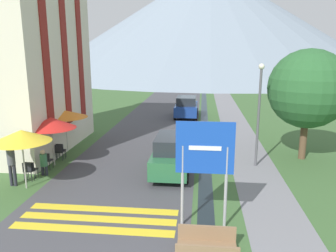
% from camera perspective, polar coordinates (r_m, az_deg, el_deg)
% --- Properties ---
extents(ground_plane, '(160.00, 160.00, 0.00)m').
position_cam_1_polar(ground_plane, '(26.49, 3.76, 0.61)').
color(ground_plane, '#3D6033').
extents(road, '(6.40, 60.00, 0.01)m').
position_cam_1_polar(road, '(36.47, 0.46, 4.03)').
color(road, '#424247').
rests_on(road, ground_plane).
extents(footpath, '(2.20, 60.00, 0.01)m').
position_cam_1_polar(footpath, '(36.40, 10.08, 3.81)').
color(footpath, slate).
rests_on(footpath, ground_plane).
extents(drainage_channel, '(0.60, 60.00, 0.00)m').
position_cam_1_polar(drainage_channel, '(36.31, 6.30, 3.91)').
color(drainage_channel, black).
rests_on(drainage_channel, ground_plane).
extents(crosswalk_marking, '(5.44, 1.84, 0.01)m').
position_cam_1_polar(crosswalk_marking, '(11.94, -12.10, -15.50)').
color(crosswalk_marking, yellow).
rests_on(crosswalk_marking, ground_plane).
extents(mountain_distant, '(83.94, 83.94, 26.03)m').
position_cam_1_polar(mountain_distant, '(86.94, 7.10, 17.68)').
color(mountain_distant, gray).
rests_on(mountain_distant, ground_plane).
extents(hotel_building, '(5.95, 8.82, 12.46)m').
position_cam_1_polar(hotel_building, '(20.68, -24.96, 14.65)').
color(hotel_building, beige).
rests_on(hotel_building, ground_plane).
extents(road_sign, '(1.84, 0.11, 3.52)m').
position_cam_1_polar(road_sign, '(10.40, 6.42, -5.59)').
color(road_sign, '#9E9EA3').
rests_on(road_sign, ground_plane).
extents(footbridge, '(1.70, 1.10, 0.65)m').
position_cam_1_polar(footbridge, '(9.84, 6.77, -20.49)').
color(footbridge, '#846647').
rests_on(footbridge, ground_plane).
extents(parked_car_near, '(1.74, 4.28, 1.82)m').
position_cam_1_polar(parked_car_near, '(15.48, 0.63, -4.85)').
color(parked_car_near, '#28663D').
rests_on(parked_car_near, ground_plane).
extents(parked_car_far, '(1.99, 4.08, 1.82)m').
position_cam_1_polar(parked_car_far, '(28.48, 3.22, 3.34)').
color(parked_car_far, navy).
rests_on(parked_car_far, ground_plane).
extents(cafe_chair_near_left, '(0.40, 0.40, 0.85)m').
position_cam_1_polar(cafe_chair_near_left, '(15.85, -23.14, -7.01)').
color(cafe_chair_near_left, '#232328').
rests_on(cafe_chair_near_left, ground_plane).
extents(cafe_chair_far_right, '(0.40, 0.40, 0.85)m').
position_cam_1_polar(cafe_chair_far_right, '(18.38, -18.21, -3.92)').
color(cafe_chair_far_right, '#232328').
rests_on(cafe_chair_far_right, ground_plane).
extents(cafe_chair_far_left, '(0.40, 0.40, 0.85)m').
position_cam_1_polar(cafe_chair_far_left, '(18.19, -18.35, -4.11)').
color(cafe_chair_far_left, '#232328').
rests_on(cafe_chair_far_left, ground_plane).
extents(cafe_chair_near_right, '(0.40, 0.40, 0.85)m').
position_cam_1_polar(cafe_chair_near_right, '(15.93, -22.74, -6.87)').
color(cafe_chair_near_right, '#232328').
rests_on(cafe_chair_near_right, ground_plane).
extents(cafe_chair_middle, '(0.40, 0.40, 0.85)m').
position_cam_1_polar(cafe_chair_middle, '(16.96, -20.35, -5.49)').
color(cafe_chair_middle, '#232328').
rests_on(cafe_chair_middle, ground_plane).
extents(cafe_umbrella_front_yellow, '(2.37, 2.37, 2.52)m').
position_cam_1_polar(cafe_umbrella_front_yellow, '(14.57, -24.19, -1.60)').
color(cafe_umbrella_front_yellow, '#B7B2A8').
rests_on(cafe_umbrella_front_yellow, ground_plane).
extents(cafe_umbrella_middle_red, '(2.37, 2.37, 2.47)m').
position_cam_1_polar(cafe_umbrella_middle_red, '(17.05, -19.65, 0.52)').
color(cafe_umbrella_middle_red, '#B7B2A8').
rests_on(cafe_umbrella_middle_red, ground_plane).
extents(cafe_umbrella_rear_orange, '(2.48, 2.48, 2.38)m').
position_cam_1_polar(cafe_umbrella_rear_orange, '(19.28, -17.48, 2.01)').
color(cafe_umbrella_rear_orange, '#B7B2A8').
rests_on(cafe_umbrella_rear_orange, ground_plane).
extents(person_standing_terrace, '(0.32, 0.32, 1.84)m').
position_cam_1_polar(person_standing_terrace, '(15.38, -25.61, -5.64)').
color(person_standing_terrace, '#282833').
rests_on(person_standing_terrace, ground_plane).
extents(person_seated_far, '(0.32, 0.32, 1.24)m').
position_cam_1_polar(person_seated_far, '(16.19, -20.84, -5.76)').
color(person_seated_far, '#282833').
rests_on(person_seated_far, ground_plane).
extents(streetlamp, '(0.28, 0.28, 5.07)m').
position_cam_1_polar(streetlamp, '(16.44, 15.58, 3.26)').
color(streetlamp, '#515156').
rests_on(streetlamp, ground_plane).
extents(tree_by_path, '(4.07, 4.07, 5.79)m').
position_cam_1_polar(tree_by_path, '(18.34, 23.21, 5.96)').
color(tree_by_path, brown).
rests_on(tree_by_path, ground_plane).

